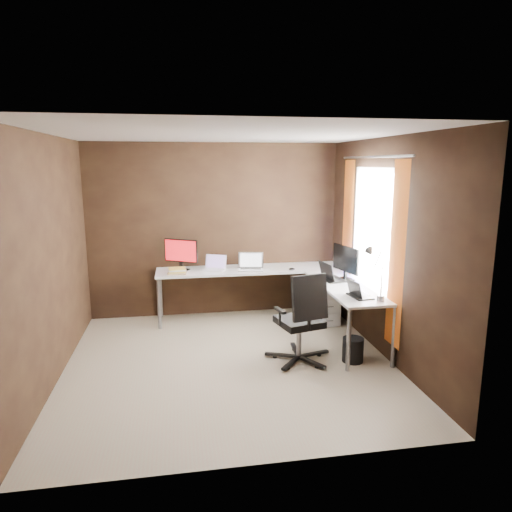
{
  "coord_description": "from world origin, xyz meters",
  "views": [
    {
      "loc": [
        -0.51,
        -4.78,
        2.21
      ],
      "look_at": [
        0.46,
        0.95,
        1.02
      ],
      "focal_mm": 32.0,
      "sensor_mm": 36.0,
      "label": 1
    }
  ],
  "objects_px": {
    "laptop_black_big": "(331,276)",
    "laptop_silver": "(251,266)",
    "drawer_pedestal": "(321,301)",
    "laptop_white": "(215,267)",
    "desk_lamp": "(374,267)",
    "monitor_left": "(181,253)",
    "book_stack": "(177,271)",
    "monitor_right": "(346,261)",
    "wastebasket": "(353,350)",
    "laptop_black_small": "(358,293)",
    "office_chair": "(301,336)"
  },
  "relations": [
    {
      "from": "laptop_black_big",
      "to": "wastebasket",
      "type": "xyz_separation_m",
      "value": [
        -0.01,
        -0.86,
        -0.64
      ]
    },
    {
      "from": "monitor_right",
      "to": "office_chair",
      "type": "relative_size",
      "value": 0.51
    },
    {
      "from": "monitor_right",
      "to": "wastebasket",
      "type": "distance_m",
      "value": 1.22
    },
    {
      "from": "monitor_left",
      "to": "laptop_white",
      "type": "bearing_deg",
      "value": 19.94
    },
    {
      "from": "monitor_right",
      "to": "laptop_white",
      "type": "bearing_deg",
      "value": 49.04
    },
    {
      "from": "laptop_white",
      "to": "wastebasket",
      "type": "relative_size",
      "value": 1.35
    },
    {
      "from": "desk_lamp",
      "to": "office_chair",
      "type": "relative_size",
      "value": 0.56
    },
    {
      "from": "laptop_black_big",
      "to": "book_stack",
      "type": "relative_size",
      "value": 1.5
    },
    {
      "from": "monitor_right",
      "to": "laptop_black_small",
      "type": "height_order",
      "value": "monitor_right"
    },
    {
      "from": "laptop_silver",
      "to": "book_stack",
      "type": "relative_size",
      "value": 1.49
    },
    {
      "from": "monitor_right",
      "to": "desk_lamp",
      "type": "xyz_separation_m",
      "value": [
        -0.02,
        -0.88,
        0.12
      ]
    },
    {
      "from": "monitor_left",
      "to": "book_stack",
      "type": "xyz_separation_m",
      "value": [
        -0.06,
        -0.22,
        -0.21
      ]
    },
    {
      "from": "laptop_silver",
      "to": "laptop_black_small",
      "type": "bearing_deg",
      "value": -47.31
    },
    {
      "from": "drawer_pedestal",
      "to": "laptop_white",
      "type": "distance_m",
      "value": 1.58
    },
    {
      "from": "office_chair",
      "to": "laptop_black_small",
      "type": "bearing_deg",
      "value": -15.28
    },
    {
      "from": "laptop_white",
      "to": "laptop_silver",
      "type": "xyz_separation_m",
      "value": [
        0.5,
        -0.06,
        0.01
      ]
    },
    {
      "from": "laptop_black_big",
      "to": "book_stack",
      "type": "height_order",
      "value": "laptop_black_big"
    },
    {
      "from": "drawer_pedestal",
      "to": "desk_lamp",
      "type": "height_order",
      "value": "desk_lamp"
    },
    {
      "from": "desk_lamp",
      "to": "wastebasket",
      "type": "relative_size",
      "value": 2.14
    },
    {
      "from": "monitor_left",
      "to": "monitor_right",
      "type": "height_order",
      "value": "monitor_right"
    },
    {
      "from": "laptop_white",
      "to": "laptop_black_big",
      "type": "height_order",
      "value": "laptop_black_big"
    },
    {
      "from": "drawer_pedestal",
      "to": "monitor_left",
      "type": "xyz_separation_m",
      "value": [
        -1.93,
        0.43,
        0.68
      ]
    },
    {
      "from": "laptop_silver",
      "to": "wastebasket",
      "type": "bearing_deg",
      "value": -50.43
    },
    {
      "from": "drawer_pedestal",
      "to": "monitor_right",
      "type": "relative_size",
      "value": 1.13
    },
    {
      "from": "monitor_right",
      "to": "wastebasket",
      "type": "xyz_separation_m",
      "value": [
        -0.21,
        -0.86,
        -0.84
      ]
    },
    {
      "from": "monitor_right",
      "to": "office_chair",
      "type": "height_order",
      "value": "monitor_right"
    },
    {
      "from": "monitor_right",
      "to": "desk_lamp",
      "type": "height_order",
      "value": "desk_lamp"
    },
    {
      "from": "laptop_black_big",
      "to": "laptop_black_small",
      "type": "bearing_deg",
      "value": 175.29
    },
    {
      "from": "laptop_silver",
      "to": "laptop_white",
      "type": "bearing_deg",
      "value": -176.42
    },
    {
      "from": "laptop_black_small",
      "to": "book_stack",
      "type": "distance_m",
      "value": 2.48
    },
    {
      "from": "laptop_white",
      "to": "book_stack",
      "type": "xyz_separation_m",
      "value": [
        -0.53,
        -0.14,
        -0.01
      ]
    },
    {
      "from": "monitor_right",
      "to": "laptop_silver",
      "type": "relative_size",
      "value": 1.35
    },
    {
      "from": "laptop_white",
      "to": "desk_lamp",
      "type": "height_order",
      "value": "desk_lamp"
    },
    {
      "from": "laptop_black_big",
      "to": "laptop_silver",
      "type": "bearing_deg",
      "value": 40.87
    },
    {
      "from": "monitor_left",
      "to": "book_stack",
      "type": "relative_size",
      "value": 1.72
    },
    {
      "from": "monitor_right",
      "to": "book_stack",
      "type": "height_order",
      "value": "monitor_right"
    },
    {
      "from": "desk_lamp",
      "to": "book_stack",
      "type": "bearing_deg",
      "value": 155.0
    },
    {
      "from": "book_stack",
      "to": "laptop_black_big",
      "type": "bearing_deg",
      "value": -19.54
    },
    {
      "from": "monitor_right",
      "to": "laptop_black_big",
      "type": "bearing_deg",
      "value": 76.39
    },
    {
      "from": "monitor_right",
      "to": "desk_lamp",
      "type": "relative_size",
      "value": 0.9
    },
    {
      "from": "laptop_white",
      "to": "laptop_silver",
      "type": "distance_m",
      "value": 0.51
    },
    {
      "from": "laptop_white",
      "to": "wastebasket",
      "type": "distance_m",
      "value": 2.3
    },
    {
      "from": "laptop_black_small",
      "to": "laptop_white",
      "type": "bearing_deg",
      "value": 35.27
    },
    {
      "from": "desk_lamp",
      "to": "laptop_silver",
      "type": "bearing_deg",
      "value": 135.06
    },
    {
      "from": "laptop_black_small",
      "to": "laptop_silver",
      "type": "bearing_deg",
      "value": 24.87
    },
    {
      "from": "laptop_black_big",
      "to": "laptop_black_small",
      "type": "distance_m",
      "value": 0.77
    },
    {
      "from": "laptop_silver",
      "to": "drawer_pedestal",
      "type": "bearing_deg",
      "value": -6.52
    },
    {
      "from": "office_chair",
      "to": "drawer_pedestal",
      "type": "bearing_deg",
      "value": 48.88
    },
    {
      "from": "desk_lamp",
      "to": "office_chair",
      "type": "height_order",
      "value": "desk_lamp"
    },
    {
      "from": "laptop_silver",
      "to": "wastebasket",
      "type": "relative_size",
      "value": 1.42
    }
  ]
}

